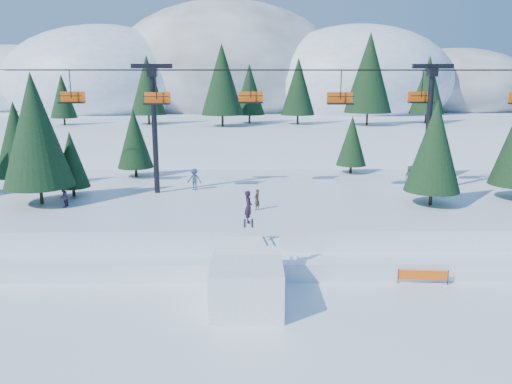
{
  "coord_description": "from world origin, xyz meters",
  "views": [
    {
      "loc": [
        -1.33,
        -22.09,
        11.46
      ],
      "look_at": [
        -1.01,
        6.0,
        5.2
      ],
      "focal_mm": 35.0,
      "sensor_mm": 36.0,
      "label": 1
    }
  ],
  "objects_px": {
    "chairlift": "(292,109)",
    "banner_near": "(423,275)",
    "jump_kicker": "(247,280)",
    "banner_far": "(439,264)"
  },
  "relations": [
    {
      "from": "jump_kicker",
      "to": "banner_far",
      "type": "relative_size",
      "value": 2.12
    },
    {
      "from": "jump_kicker",
      "to": "banner_far",
      "type": "xyz_separation_m",
      "value": [
        11.7,
        4.32,
        -0.81
      ]
    },
    {
      "from": "banner_near",
      "to": "banner_far",
      "type": "height_order",
      "value": "same"
    },
    {
      "from": "banner_near",
      "to": "banner_far",
      "type": "bearing_deg",
      "value": 48.66
    },
    {
      "from": "jump_kicker",
      "to": "banner_far",
      "type": "height_order",
      "value": "jump_kicker"
    },
    {
      "from": "banner_far",
      "to": "chairlift",
      "type": "bearing_deg",
      "value": 125.22
    },
    {
      "from": "chairlift",
      "to": "banner_near",
      "type": "bearing_deg",
      "value": -63.65
    },
    {
      "from": "banner_far",
      "to": "banner_near",
      "type": "bearing_deg",
      "value": -131.34
    },
    {
      "from": "jump_kicker",
      "to": "chairlift",
      "type": "xyz_separation_m",
      "value": [
        3.56,
        15.85,
        7.97
      ]
    },
    {
      "from": "jump_kicker",
      "to": "banner_far",
      "type": "distance_m",
      "value": 12.5
    }
  ]
}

